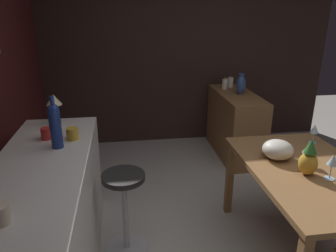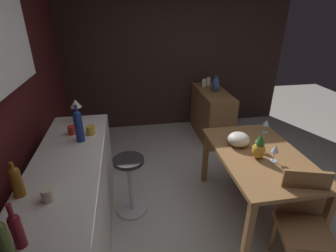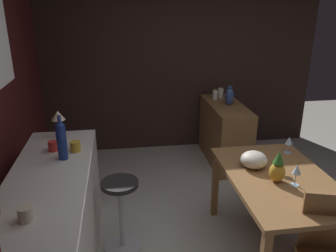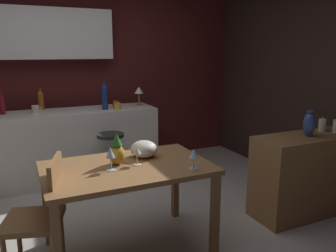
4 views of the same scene
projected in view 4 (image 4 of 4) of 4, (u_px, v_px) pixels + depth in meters
name	position (u px, v px, depth m)	size (l,w,h in m)	color
ground_plane	(115.00, 233.00, 3.07)	(9.00, 9.00, 0.00)	#B7B2A8
wall_kitchen_back	(65.00, 68.00, 4.58)	(5.20, 0.33, 2.60)	#4C1919
wall_side_right	(307.00, 79.00, 4.09)	(0.10, 4.40, 2.60)	#33231E
dining_table	(127.00, 176.00, 2.69)	(1.31, 0.83, 0.74)	olive
kitchen_counter	(74.00, 145.00, 4.32)	(2.10, 0.60, 0.90)	silver
sideboard_cabinet	(305.00, 175.00, 3.39)	(1.10, 0.44, 0.82)	olive
chair_near_window	(42.00, 214.00, 2.39)	(0.50, 0.50, 0.90)	olive
bar_stool	(111.00, 159.00, 4.01)	(0.34, 0.34, 0.68)	#262323
wine_glass_left	(194.00, 155.00, 2.57)	(0.07, 0.07, 0.16)	silver
wine_glass_right	(110.00, 154.00, 2.54)	(0.07, 0.07, 0.18)	silver
wine_glass_center	(137.00, 151.00, 2.67)	(0.07, 0.07, 0.15)	silver
pineapple_centerpiece	(117.00, 151.00, 2.68)	(0.13, 0.13, 0.26)	gold
fruit_bowl	(144.00, 149.00, 2.87)	(0.23, 0.23, 0.14)	beige
wine_bottle_ruby	(2.00, 104.00, 3.94)	(0.06, 0.06, 0.29)	maroon
wine_bottle_amber	(41.00, 100.00, 4.26)	(0.08, 0.08, 0.27)	#8C5114
wine_bottle_cobalt	(105.00, 96.00, 4.28)	(0.08, 0.08, 0.37)	navy
cup_red	(116.00, 104.00, 4.47)	(0.11, 0.08, 0.09)	red
cup_cream	(35.00, 109.00, 4.06)	(0.12, 0.08, 0.09)	beige
cup_mustard	(117.00, 106.00, 4.29)	(0.12, 0.09, 0.09)	gold
counter_lamp	(139.00, 92.00, 4.56)	(0.13, 0.13, 0.26)	#A58447
pillar_candle_tall	(322.00, 125.00, 3.46)	(0.07, 0.07, 0.15)	white
vase_ceramic_blue	(309.00, 124.00, 3.24)	(0.11, 0.11, 0.26)	#334C8C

